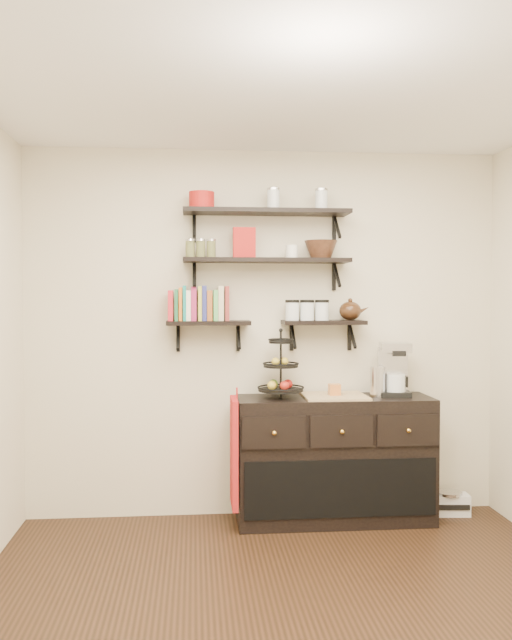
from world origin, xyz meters
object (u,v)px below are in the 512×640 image
(sideboard, at_px, (334,459))
(radio, at_px, (449,503))
(coffee_maker, at_px, (394,370))
(fruit_stand, at_px, (281,375))

(sideboard, distance_m, radio, 0.95)
(sideboard, bearing_deg, coffee_maker, 3.43)
(fruit_stand, xyz_separation_m, coffee_maker, (0.83, 0.02, 0.02))
(sideboard, bearing_deg, radio, 3.79)
(coffee_maker, xyz_separation_m, radio, (0.44, 0.03, -1.00))
(sideboard, height_order, coffee_maker, coffee_maker)
(sideboard, relative_size, coffee_maker, 3.58)
(fruit_stand, height_order, coffee_maker, fruit_stand)
(radio, bearing_deg, sideboard, -171.08)
(sideboard, xyz_separation_m, coffee_maker, (0.44, 0.03, 0.63))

